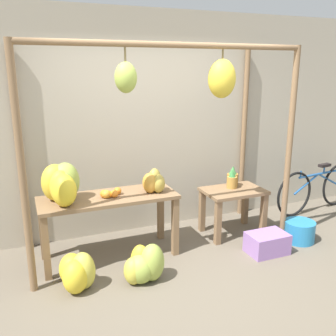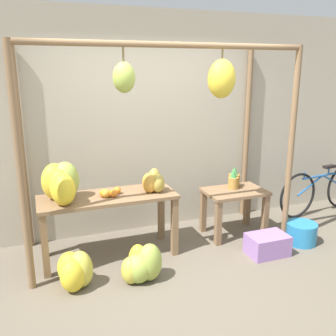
{
  "view_description": "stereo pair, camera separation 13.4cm",
  "coord_description": "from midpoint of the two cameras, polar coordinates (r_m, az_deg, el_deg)",
  "views": [
    {
      "loc": [
        -1.48,
        -2.96,
        2.1
      ],
      "look_at": [
        0.09,
        0.9,
        0.98
      ],
      "focal_mm": 40.0,
      "sensor_mm": 36.0,
      "label": 1
    },
    {
      "loc": [
        -1.35,
        -3.01,
        2.1
      ],
      "look_at": [
        0.09,
        0.9,
        0.98
      ],
      "focal_mm": 40.0,
      "sensor_mm": 36.0,
      "label": 2
    }
  ],
  "objects": [
    {
      "name": "banana_pile_ground_right",
      "position": [
        3.91,
        -3.13,
        -14.56
      ],
      "size": [
        0.5,
        0.41,
        0.39
      ],
      "color": "#9EB247",
      "rests_on": "ground_plane"
    },
    {
      "name": "banana_pile_on_table",
      "position": [
        4.08,
        -15.05,
        -2.36
      ],
      "size": [
        0.44,
        0.56,
        0.41
      ],
      "color": "#9EB247",
      "rests_on": "display_table_main"
    },
    {
      "name": "parked_bicycle",
      "position": [
        6.03,
        22.92,
        -3.07
      ],
      "size": [
        1.62,
        0.25,
        0.71
      ],
      "color": "black",
      "rests_on": "ground_plane"
    },
    {
      "name": "display_table_side",
      "position": [
        4.88,
        10.85,
        -4.91
      ],
      "size": [
        0.77,
        0.52,
        0.6
      ],
      "color": "brown",
      "rests_on": "ground_plane"
    },
    {
      "name": "shop_wall_back",
      "position": [
        4.83,
        -2.96,
        6.66
      ],
      "size": [
        8.0,
        0.08,
        2.8
      ],
      "color": "#B2A893",
      "rests_on": "ground_plane"
    },
    {
      "name": "blue_bucket",
      "position": [
        4.98,
        20.38,
        -9.28
      ],
      "size": [
        0.37,
        0.37,
        0.26
      ],
      "color": "teal",
      "rests_on": "ground_plane"
    },
    {
      "name": "papaya_pile",
      "position": [
        4.23,
        -1.27,
        -2.15
      ],
      "size": [
        0.31,
        0.27,
        0.27
      ],
      "color": "#B2993D",
      "rests_on": "display_table_main"
    },
    {
      "name": "ground_plane",
      "position": [
        3.91,
        4.58,
        -17.47
      ],
      "size": [
        20.0,
        20.0,
        0.0
      ],
      "primitive_type": "plane",
      "color": "#665B4C"
    },
    {
      "name": "stall_awning",
      "position": [
        4.05,
        2.06,
        8.66
      ],
      "size": [
        3.04,
        1.14,
        2.34
      ],
      "color": "brown",
      "rests_on": "ground_plane"
    },
    {
      "name": "display_table_main",
      "position": [
        4.24,
        -8.2,
        -5.74
      ],
      "size": [
        1.51,
        0.57,
        0.73
      ],
      "color": "brown",
      "rests_on": "ground_plane"
    },
    {
      "name": "pineapple_cluster",
      "position": [
        4.92,
        10.8,
        -1.66
      ],
      "size": [
        0.19,
        0.21,
        0.27
      ],
      "color": "#A3702D",
      "rests_on": "display_table_side"
    },
    {
      "name": "fruit_crate_white",
      "position": [
        4.58,
        15.73,
        -11.18
      ],
      "size": [
        0.46,
        0.31,
        0.24
      ],
      "color": "#9970B7",
      "rests_on": "ground_plane"
    },
    {
      "name": "banana_pile_ground_left",
      "position": [
        3.9,
        -13.06,
        -15.0
      ],
      "size": [
        0.42,
        0.51,
        0.38
      ],
      "color": "gold",
      "rests_on": "ground_plane"
    },
    {
      "name": "orange_pile",
      "position": [
        4.15,
        -8.02,
        -3.76
      ],
      "size": [
        0.25,
        0.17,
        0.09
      ],
      "color": "orange",
      "rests_on": "display_table_main"
    }
  ]
}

